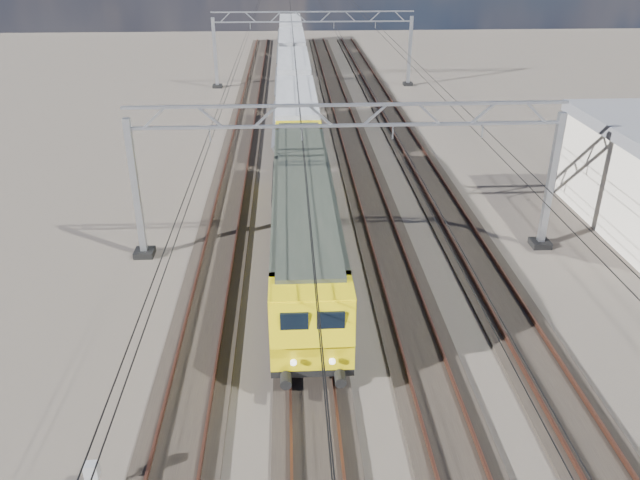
{
  "coord_description": "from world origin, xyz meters",
  "views": [
    {
      "loc": [
        -2.6,
        -22.49,
        13.63
      ],
      "look_at": [
        -1.4,
        0.35,
        2.4
      ],
      "focal_mm": 35.0,
      "sensor_mm": 36.0,
      "label": 1
    }
  ],
  "objects_px": {
    "catenary_gantry_mid": "(347,174)",
    "trackside_cabinet": "(92,471)",
    "hopper_wagon_mid": "(294,74)",
    "catenary_gantry_far": "(313,46)",
    "hopper_wagon_fourth": "(291,30)",
    "hopper_wagon_third": "(292,48)",
    "hopper_wagon_lead": "(296,114)",
    "locomotive": "(303,213)"
  },
  "relations": [
    {
      "from": "catenary_gantry_mid",
      "to": "trackside_cabinet",
      "type": "xyz_separation_m",
      "value": [
        -8.02,
        -14.06,
        -3.08
      ]
    },
    {
      "from": "hopper_wagon_mid",
      "to": "catenary_gantry_mid",
      "type": "bearing_deg",
      "value": -86.34
    },
    {
      "from": "catenary_gantry_far",
      "to": "hopper_wagon_mid",
      "type": "bearing_deg",
      "value": -112.75
    },
    {
      "from": "hopper_wagon_mid",
      "to": "hopper_wagon_fourth",
      "type": "xyz_separation_m",
      "value": [
        0.0,
        28.4,
        0.0
      ]
    },
    {
      "from": "hopper_wagon_third",
      "to": "trackside_cabinet",
      "type": "distance_m",
      "value": 59.81
    },
    {
      "from": "catenary_gantry_far",
      "to": "hopper_wagon_lead",
      "type": "relative_size",
      "value": 1.53
    },
    {
      "from": "locomotive",
      "to": "hopper_wagon_fourth",
      "type": "distance_m",
      "value": 60.3
    },
    {
      "from": "hopper_wagon_lead",
      "to": "catenary_gantry_far",
      "type": "bearing_deg",
      "value": 83.98
    },
    {
      "from": "hopper_wagon_lead",
      "to": "hopper_wagon_third",
      "type": "bearing_deg",
      "value": 90.0
    },
    {
      "from": "catenary_gantry_mid",
      "to": "hopper_wagon_lead",
      "type": "bearing_deg",
      "value": 96.7
    },
    {
      "from": "catenary_gantry_far",
      "to": "hopper_wagon_fourth",
      "type": "bearing_deg",
      "value": 94.84
    },
    {
      "from": "catenary_gantry_mid",
      "to": "hopper_wagon_fourth",
      "type": "bearing_deg",
      "value": 91.92
    },
    {
      "from": "catenary_gantry_far",
      "to": "hopper_wagon_fourth",
      "type": "xyz_separation_m",
      "value": [
        -2.0,
        23.63,
        -1.67
      ]
    },
    {
      "from": "trackside_cabinet",
      "to": "locomotive",
      "type": "bearing_deg",
      "value": 65.15
    },
    {
      "from": "hopper_wagon_lead",
      "to": "catenary_gantry_mid",
      "type": "bearing_deg",
      "value": -83.3
    },
    {
      "from": "catenary_gantry_mid",
      "to": "hopper_wagon_mid",
      "type": "bearing_deg",
      "value": 93.66
    },
    {
      "from": "catenary_gantry_mid",
      "to": "hopper_wagon_mid",
      "type": "xyz_separation_m",
      "value": [
        -2.0,
        31.23,
        -1.67
      ]
    },
    {
      "from": "hopper_wagon_third",
      "to": "hopper_wagon_lead",
      "type": "bearing_deg",
      "value": -90.0
    },
    {
      "from": "hopper_wagon_fourth",
      "to": "trackside_cabinet",
      "type": "xyz_separation_m",
      "value": [
        -6.02,
        -73.69,
        -1.4
      ]
    },
    {
      "from": "hopper_wagon_lead",
      "to": "trackside_cabinet",
      "type": "relative_size",
      "value": 11.78
    },
    {
      "from": "catenary_gantry_far",
      "to": "locomotive",
      "type": "distance_m",
      "value": 36.75
    },
    {
      "from": "hopper_wagon_lead",
      "to": "hopper_wagon_third",
      "type": "height_order",
      "value": "same"
    },
    {
      "from": "catenary_gantry_far",
      "to": "trackside_cabinet",
      "type": "height_order",
      "value": "catenary_gantry_far"
    },
    {
      "from": "locomotive",
      "to": "hopper_wagon_third",
      "type": "relative_size",
      "value": 1.62
    },
    {
      "from": "catenary_gantry_mid",
      "to": "catenary_gantry_far",
      "type": "distance_m",
      "value": 36.0
    },
    {
      "from": "trackside_cabinet",
      "to": "hopper_wagon_lead",
      "type": "bearing_deg",
      "value": 78.39
    },
    {
      "from": "hopper_wagon_mid",
      "to": "hopper_wagon_third",
      "type": "relative_size",
      "value": 1.0
    },
    {
      "from": "hopper_wagon_mid",
      "to": "hopper_wagon_fourth",
      "type": "height_order",
      "value": "same"
    },
    {
      "from": "hopper_wagon_mid",
      "to": "trackside_cabinet",
      "type": "distance_m",
      "value": 45.71
    },
    {
      "from": "hopper_wagon_third",
      "to": "hopper_wagon_mid",
      "type": "bearing_deg",
      "value": -90.0
    },
    {
      "from": "catenary_gantry_far",
      "to": "trackside_cabinet",
      "type": "distance_m",
      "value": 50.79
    },
    {
      "from": "hopper_wagon_lead",
      "to": "hopper_wagon_fourth",
      "type": "xyz_separation_m",
      "value": [
        0.0,
        42.6,
        0.0
      ]
    },
    {
      "from": "hopper_wagon_lead",
      "to": "hopper_wagon_third",
      "type": "xyz_separation_m",
      "value": [
        0.0,
        28.4,
        0.0
      ]
    },
    {
      "from": "catenary_gantry_mid",
      "to": "hopper_wagon_third",
      "type": "bearing_deg",
      "value": 92.52
    },
    {
      "from": "locomotive",
      "to": "hopper_wagon_third",
      "type": "bearing_deg",
      "value": 90.0
    },
    {
      "from": "locomotive",
      "to": "hopper_wagon_fourth",
      "type": "bearing_deg",
      "value": 90.0
    },
    {
      "from": "locomotive",
      "to": "hopper_wagon_mid",
      "type": "bearing_deg",
      "value": 90.0
    },
    {
      "from": "locomotive",
      "to": "hopper_wagon_third",
      "type": "height_order",
      "value": "locomotive"
    },
    {
      "from": "catenary_gantry_mid",
      "to": "hopper_wagon_mid",
      "type": "relative_size",
      "value": 1.53
    },
    {
      "from": "locomotive",
      "to": "trackside_cabinet",
      "type": "height_order",
      "value": "locomotive"
    },
    {
      "from": "catenary_gantry_far",
      "to": "trackside_cabinet",
      "type": "xyz_separation_m",
      "value": [
        -8.02,
        -50.06,
        -3.08
      ]
    },
    {
      "from": "catenary_gantry_far",
      "to": "locomotive",
      "type": "bearing_deg",
      "value": -93.12
    }
  ]
}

